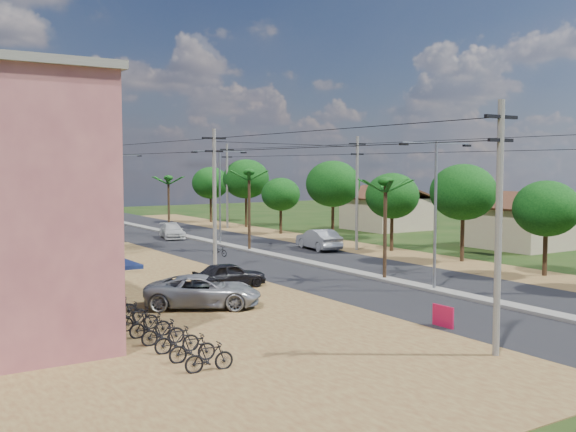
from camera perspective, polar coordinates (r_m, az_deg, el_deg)
name	(u,v)px	position (r m, az deg, el deg)	size (l,w,h in m)	color
ground	(434,292)	(36.99, 12.26, -6.27)	(160.00, 160.00, 0.00)	black
road	(284,258)	(48.60, -0.38, -3.62)	(12.00, 110.00, 0.04)	black
median	(262,253)	(51.13, -2.18, -3.15)	(1.00, 90.00, 0.18)	#605E56
dirt_lot_west	(110,296)	(35.96, -14.82, -6.59)	(18.00, 46.00, 0.04)	brown
dirt_shoulder_east	(374,250)	(53.60, 7.33, -2.91)	(5.00, 90.00, 0.03)	brown
house_east_near	(523,218)	(58.20, 19.26, -0.20)	(7.60, 7.50, 4.60)	tan
house_east_far	(386,207)	(71.32, 8.30, 0.79)	(7.60, 7.50, 4.60)	tan
tree_east_b	(546,209)	(43.55, 21.03, 0.58)	(4.00, 4.00, 5.83)	black
tree_east_c	(463,192)	(48.26, 14.61, 1.96)	(4.60, 4.60, 6.83)	black
tree_east_d	(392,196)	(53.07, 8.81, 1.69)	(4.20, 4.20, 6.13)	black
tree_east_e	(333,184)	(59.37, 3.83, 2.73)	(4.80, 4.80, 7.14)	black
tree_east_f	(281,194)	(65.79, -0.62, 1.84)	(3.80, 3.80, 5.52)	black
tree_east_g	(246,179)	(72.93, -3.58, 3.14)	(5.00, 5.00, 7.38)	black
tree_east_h	(211,183)	(79.89, -6.57, 2.79)	(4.40, 4.40, 6.52)	black
palm_median_near	(386,186)	(39.31, 8.26, 2.53)	(2.00, 2.00, 6.15)	black
palm_median_mid	(249,176)	(52.43, -3.32, 3.40)	(2.00, 2.00, 6.55)	black
palm_median_far	(168,180)	(66.83, -10.09, 3.00)	(2.00, 2.00, 5.85)	black
streetlight_near	(435,202)	(36.43, 12.38, 1.15)	(5.10, 0.18, 8.00)	gray
streetlight_mid	(220,188)	(56.86, -5.79, 2.34)	(5.10, 0.18, 8.00)	gray
streetlight_far	(121,182)	(79.94, -13.97, 2.80)	(5.10, 0.18, 8.00)	gray
utility_pole_w_a	(499,222)	(24.54, 17.41, -0.51)	(1.60, 0.24, 9.00)	#605E56
utility_pole_w_b	(215,197)	(42.12, -6.24, 1.61)	(1.60, 0.24, 9.00)	#605E56
utility_pole_w_c	(104,187)	(62.56, -15.30, 2.36)	(1.60, 0.24, 9.00)	#605E56
utility_pole_w_d	(48,182)	(82.82, -19.69, 2.71)	(1.60, 0.24, 9.00)	#605E56
utility_pole_e_b	(357,190)	(53.35, 5.86, 2.18)	(1.60, 0.24, 9.00)	#605E56
utility_pole_e_c	(227,184)	(71.85, -5.18, 2.73)	(1.60, 0.24, 9.00)	#605E56
car_silver_mid	(319,240)	(53.48, 2.61, -2.03)	(1.73, 4.97, 1.64)	gray
car_white_far	(172,232)	(62.56, -9.78, -1.30)	(1.87, 4.60, 1.34)	#ABABA7
car_parked_silver	(203,292)	(32.23, -7.20, -6.40)	(2.51, 5.45, 1.52)	gray
car_parked_dark	(229,276)	(37.18, -4.99, -5.05)	(1.64, 4.07, 1.39)	black
moto_rider_west_a	(220,251)	(49.83, -5.81, -3.00)	(0.54, 1.54, 0.81)	black
moto_rider_west_b	(174,232)	(62.96, -9.63, -1.37)	(0.52, 1.85, 1.11)	black
roadside_sign	(443,317)	(28.93, 12.99, -8.31)	(0.09, 1.13, 0.94)	#A30F33
parked_scooter_row	(150,325)	(27.14, -11.59, -9.05)	(1.71, 11.06, 1.00)	black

